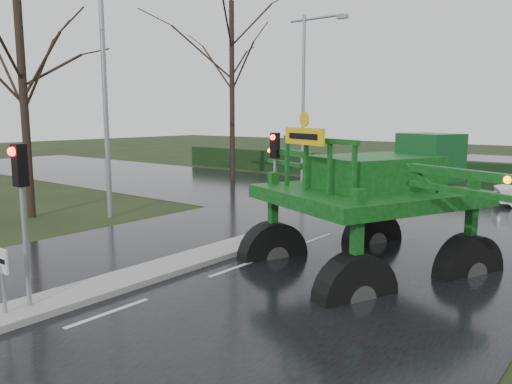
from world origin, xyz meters
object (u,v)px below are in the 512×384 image
Objects in this scene: street_light_left_far at (308,84)px; traffic_signal_near at (21,191)px; street_light_left_near at (108,65)px; keep_left_sign at (2,270)px; traffic_signal_mid at (275,161)px; crop_sprayer at (281,173)px.

traffic_signal_near is at bearing -71.83° from street_light_left_far.
street_light_left_near is 14.00m from street_light_left_far.
street_light_left_near is (-6.89, 7.50, 4.93)m from keep_left_sign.
keep_left_sign is 11.32m from street_light_left_near.
keep_left_sign is at bearing -90.00° from traffic_signal_near.
traffic_signal_mid is (0.00, 8.50, 0.00)m from traffic_signal_near.
street_light_left_near is (-6.89, 7.01, 3.40)m from traffic_signal_near.
street_light_left_far is (-6.89, 21.50, 4.93)m from keep_left_sign.
traffic_signal_mid is 2.31m from crop_sprayer.
traffic_signal_mid is 14.68m from street_light_left_far.
street_light_left_near is 1.16× the size of crop_sprayer.
traffic_signal_mid is at bearing 90.00° from keep_left_sign.
crop_sprayer is (1.51, -1.74, -0.12)m from traffic_signal_mid.
street_light_left_far is at bearing 108.17° from traffic_signal_near.
traffic_signal_mid is at bearing -61.14° from street_light_left_far.
street_light_left_far reaches higher than keep_left_sign.
traffic_signal_near is 6.93m from crop_sprayer.
traffic_signal_near is at bearing 90.00° from keep_left_sign.
traffic_signal_mid reaches higher than keep_left_sign.
crop_sprayer reaches higher than keep_left_sign.
street_light_left_near is at bearing -167.79° from traffic_signal_mid.
traffic_signal_mid is 0.35× the size of street_light_left_near.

